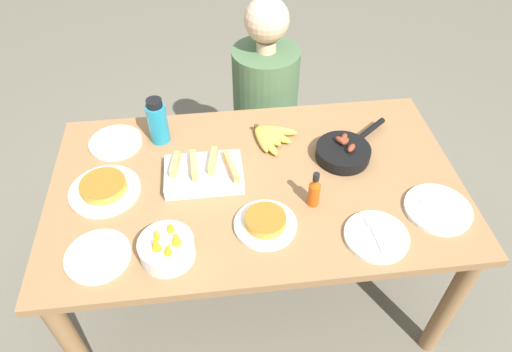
{
  "coord_description": "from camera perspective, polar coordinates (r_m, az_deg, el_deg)",
  "views": [
    {
      "loc": [
        -0.14,
        -1.2,
        1.96
      ],
      "look_at": [
        0.0,
        0.0,
        0.75
      ],
      "focal_mm": 32.0,
      "sensor_mm": 36.0,
      "label": 1
    }
  ],
  "objects": [
    {
      "name": "melon_tray",
      "position": [
        1.73,
        -6.51,
        0.39
      ],
      "size": [
        0.29,
        0.2,
        0.09
      ],
      "color": "silver",
      "rests_on": "dining_table"
    },
    {
      "name": "empty_plate_far_left",
      "position": [
        1.59,
        -19.14,
        -9.45
      ],
      "size": [
        0.21,
        0.21,
        0.02
      ],
      "color": "silver",
      "rests_on": "dining_table"
    },
    {
      "name": "frittata_plate_center",
      "position": [
        1.77,
        -18.45,
        -1.48
      ],
      "size": [
        0.26,
        0.26,
        0.05
      ],
      "color": "silver",
      "rests_on": "dining_table"
    },
    {
      "name": "skillet",
      "position": [
        1.85,
        10.95,
        3.03
      ],
      "size": [
        0.33,
        0.29,
        0.08
      ],
      "rotation": [
        0.0,
        0.0,
        0.67
      ],
      "color": "black",
      "rests_on": "dining_table"
    },
    {
      "name": "fruit_bowl_mango",
      "position": [
        1.51,
        -11.08,
        -8.8
      ],
      "size": [
        0.18,
        0.18,
        0.13
      ],
      "color": "silver",
      "rests_on": "dining_table"
    },
    {
      "name": "dining_table",
      "position": [
        1.8,
        0.0,
        -2.8
      ],
      "size": [
        1.55,
        0.91,
        0.72
      ],
      "color": "olive",
      "rests_on": "ground_plane"
    },
    {
      "name": "empty_plate_far_right",
      "position": [
        1.75,
        21.78,
        -3.86
      ],
      "size": [
        0.24,
        0.24,
        0.02
      ],
      "color": "silver",
      "rests_on": "dining_table"
    },
    {
      "name": "water_bottle",
      "position": [
        1.89,
        -12.19,
        6.67
      ],
      "size": [
        0.08,
        0.08,
        0.2
      ],
      "color": "teal",
      "rests_on": "dining_table"
    },
    {
      "name": "banana_bunch",
      "position": [
        1.9,
        1.6,
        5.01
      ],
      "size": [
        0.19,
        0.2,
        0.04
      ],
      "color": "gold",
      "rests_on": "dining_table"
    },
    {
      "name": "frittata_plate_side",
      "position": [
        1.57,
        1.19,
        -5.83
      ],
      "size": [
        0.22,
        0.22,
        0.05
      ],
      "color": "silver",
      "rests_on": "dining_table"
    },
    {
      "name": "person_figure",
      "position": [
        2.41,
        1.12,
        6.8
      ],
      "size": [
        0.36,
        0.36,
        1.14
      ],
      "color": "black",
      "rests_on": "ground_plane"
    },
    {
      "name": "empty_plate_mid_edge",
      "position": [
        1.6,
        14.81,
        -7.32
      ],
      "size": [
        0.22,
        0.22,
        0.02
      ],
      "color": "silver",
      "rests_on": "dining_table"
    },
    {
      "name": "empty_plate_near_front",
      "position": [
        1.97,
        -17.13,
        4.01
      ],
      "size": [
        0.22,
        0.22,
        0.02
      ],
      "color": "silver",
      "rests_on": "dining_table"
    },
    {
      "name": "ground_plane",
      "position": [
        2.31,
        0.0,
        -13.28
      ],
      "size": [
        14.0,
        14.0,
        0.0
      ],
      "primitive_type": "plane",
      "color": "#666051"
    },
    {
      "name": "hot_sauce_bottle",
      "position": [
        1.62,
        7.31,
        -1.87
      ],
      "size": [
        0.04,
        0.04,
        0.15
      ],
      "color": "#C64C0F",
      "rests_on": "dining_table"
    }
  ]
}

